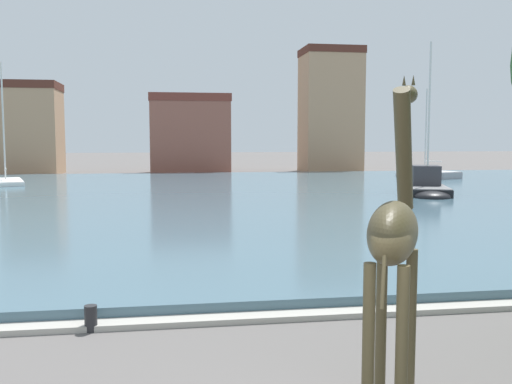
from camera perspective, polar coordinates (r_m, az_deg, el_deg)
The scene contains 10 objects.
harbor_water at distance 34.01m, azimuth -5.67°, elevation -0.55°, with size 90.69×45.08×0.32m, color #476675.
quay_edge_coping at distance 11.72m, azimuth 0.91°, elevation -12.47°, with size 90.69×0.50×0.12m, color #ADA89E.
giraffe_statue at distance 7.71m, azimuth 13.73°, elevation -4.46°, with size 1.66×2.45×4.61m.
sailboat_black at distance 35.84m, azimuth 16.82°, elevation 0.34°, with size 4.15×6.84×9.38m.
sailboat_grey at distance 51.93m, azimuth 16.49°, elevation 1.64°, with size 4.19×6.66×7.97m.
sailboat_white at distance 46.36m, azimuth -23.89°, elevation 0.85°, with size 3.87×6.66×9.28m.
mooring_bollard at distance 11.46m, azimuth -16.29°, elevation -12.11°, with size 0.24×0.24×0.50m, color #232326.
townhouse_corner_house at distance 62.94m, azimuth -21.56°, elevation 5.97°, with size 5.55×5.62×9.42m.
townhouse_narrow_midrow at distance 60.87m, azimuth -6.69°, elevation 5.81°, with size 8.38×5.93×8.30m.
townhouse_end_terrace at distance 64.06m, azimuth 7.50°, elevation 8.16°, with size 6.41×5.20×13.61m.
Camera 1 is at (-1.91, -5.12, 3.65)m, focal length 39.74 mm.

